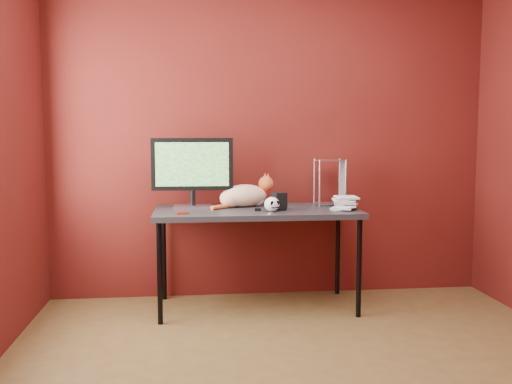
{
  "coord_description": "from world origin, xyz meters",
  "views": [
    {
      "loc": [
        -0.62,
        -2.79,
        1.31
      ],
      "look_at": [
        -0.18,
        1.15,
        0.9
      ],
      "focal_mm": 40.0,
      "sensor_mm": 36.0,
      "label": 1
    }
  ],
  "objects": [
    {
      "name": "book_stack",
      "position": [
        0.42,
        1.32,
        1.28
      ],
      "size": [
        0.24,
        0.26,
        1.06
      ],
      "rotation": [
        0.0,
        0.0,
        -0.26
      ],
      "color": "beige",
      "rests_on": "desk"
    },
    {
      "name": "monitor",
      "position": [
        -0.62,
        1.47,
        1.04
      ],
      "size": [
        0.61,
        0.2,
        0.52
      ],
      "rotation": [
        0.0,
        0.0,
        -0.01
      ],
      "color": "#B4B4B9",
      "rests_on": "desk"
    },
    {
      "name": "black_gadget",
      "position": [
        -0.15,
        1.26,
        0.76
      ],
      "size": [
        0.05,
        0.03,
        0.02
      ],
      "primitive_type": "cube",
      "rotation": [
        0.0,
        0.0,
        -0.04
      ],
      "color": "black",
      "rests_on": "desk"
    },
    {
      "name": "cat",
      "position": [
        -0.23,
        1.51,
        0.84
      ],
      "size": [
        0.5,
        0.33,
        0.25
      ],
      "rotation": [
        0.0,
        0.0,
        0.28
      ],
      "color": "orange",
      "rests_on": "desk"
    },
    {
      "name": "wire_rack",
      "position": [
        0.45,
        1.56,
        0.93
      ],
      "size": [
        0.22,
        0.18,
        0.36
      ],
      "rotation": [
        0.0,
        0.0,
        0.03
      ],
      "color": "#B4B4B9",
      "rests_on": "desk"
    },
    {
      "name": "room",
      "position": [
        0.0,
        0.0,
        1.45
      ],
      "size": [
        3.52,
        3.52,
        2.61
      ],
      "color": "#523B1C",
      "rests_on": "ground"
    },
    {
      "name": "desk",
      "position": [
        -0.15,
        1.37,
        0.7
      ],
      "size": [
        1.5,
        0.7,
        0.75
      ],
      "color": "black",
      "rests_on": "ground"
    },
    {
      "name": "skull_mug",
      "position": [
        -0.06,
        1.2,
        0.8
      ],
      "size": [
        0.11,
        0.12,
        0.11
      ],
      "rotation": [
        0.0,
        0.0,
        0.34
      ],
      "color": "white",
      "rests_on": "desk"
    },
    {
      "name": "speaker",
      "position": [
        0.01,
        1.3,
        0.81
      ],
      "size": [
        0.12,
        0.11,
        0.13
      ],
      "rotation": [
        0.0,
        0.0,
        0.38
      ],
      "color": "black",
      "rests_on": "desk"
    },
    {
      "name": "washer",
      "position": [
        -0.08,
        1.11,
        0.75
      ],
      "size": [
        0.05,
        0.05,
        0.0
      ],
      "primitive_type": "cylinder",
      "color": "#B4B4B9",
      "rests_on": "desk"
    },
    {
      "name": "pocket_knife",
      "position": [
        -0.69,
        1.14,
        0.76
      ],
      "size": [
        0.09,
        0.03,
        0.02
      ],
      "primitive_type": "cube",
      "rotation": [
        0.0,
        0.0,
        0.1
      ],
      "color": "maroon",
      "rests_on": "desk"
    }
  ]
}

